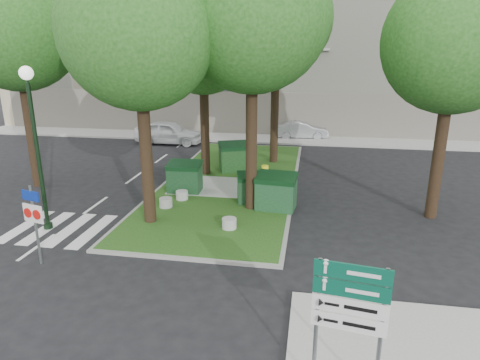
% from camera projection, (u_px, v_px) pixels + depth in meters
% --- Properties ---
extents(ground, '(120.00, 120.00, 0.00)m').
position_uv_depth(ground, '(167.00, 258.00, 13.42)').
color(ground, black).
rests_on(ground, ground).
extents(median_island, '(6.00, 16.00, 0.12)m').
position_uv_depth(median_island, '(231.00, 182.00, 20.86)').
color(median_island, '#174A15').
rests_on(median_island, ground).
extents(median_kerb, '(6.30, 16.30, 0.10)m').
position_uv_depth(median_kerb, '(231.00, 182.00, 20.86)').
color(median_kerb, gray).
rests_on(median_kerb, ground).
extents(sidewalk_corner, '(5.00, 4.00, 0.12)m').
position_uv_depth(sidewalk_corner, '(406.00, 356.00, 9.06)').
color(sidewalk_corner, '#999993').
rests_on(sidewalk_corner, ground).
extents(building_sidewalk, '(42.00, 3.00, 0.12)m').
position_uv_depth(building_sidewalk, '(252.00, 138.00, 30.82)').
color(building_sidewalk, '#999993').
rests_on(building_sidewalk, ground).
extents(zebra_crossing, '(5.00, 3.00, 0.01)m').
position_uv_depth(zebra_crossing, '(82.00, 230.00, 15.44)').
color(zebra_crossing, silver).
rests_on(zebra_crossing, ground).
extents(apartment_building, '(41.00, 12.00, 16.00)m').
position_uv_depth(apartment_building, '(265.00, 26.00, 35.53)').
color(apartment_building, tan).
rests_on(apartment_building, ground).
extents(tree_median_near_left, '(5.20, 5.20, 10.53)m').
position_uv_depth(tree_median_near_left, '(140.00, 15.00, 13.89)').
color(tree_median_near_left, black).
rests_on(tree_median_near_left, ground).
extents(tree_median_mid, '(4.80, 4.80, 9.99)m').
position_uv_depth(tree_median_mid, '(205.00, 33.00, 20.03)').
color(tree_median_mid, black).
rests_on(tree_median_mid, ground).
extents(tree_median_far, '(5.80, 5.80, 11.93)m').
position_uv_depth(tree_median_far, '(279.00, 7.00, 21.94)').
color(tree_median_far, black).
rests_on(tree_median_far, ground).
extents(tree_street_left, '(5.40, 5.40, 11.00)m').
position_uv_depth(tree_street_left, '(16.00, 15.00, 18.22)').
color(tree_street_left, black).
rests_on(tree_street_left, ground).
extents(tree_street_right, '(5.00, 5.00, 10.06)m').
position_uv_depth(tree_street_right, '(459.00, 27.00, 14.65)').
color(tree_street_right, black).
rests_on(tree_street_right, ground).
extents(dumpster_a, '(1.53, 1.10, 1.38)m').
position_uv_depth(dumpster_a, '(185.00, 177.00, 19.09)').
color(dumpster_a, '#0E3316').
rests_on(dumpster_a, median_island).
extents(dumpster_b, '(1.93, 1.65, 1.52)m').
position_uv_depth(dumpster_b, '(235.00, 157.00, 22.33)').
color(dumpster_b, '#103710').
rests_on(dumpster_b, median_island).
extents(dumpster_c, '(1.49, 1.19, 1.23)m').
position_uv_depth(dumpster_c, '(253.00, 188.00, 17.85)').
color(dumpster_c, black).
rests_on(dumpster_c, median_island).
extents(dumpster_d, '(1.68, 1.27, 1.47)m').
position_uv_depth(dumpster_d, '(276.00, 192.00, 17.01)').
color(dumpster_d, '#133D1D').
rests_on(dumpster_d, median_island).
extents(bollard_left, '(0.52, 0.52, 0.37)m').
position_uv_depth(bollard_left, '(166.00, 203.00, 17.32)').
color(bollard_left, '#9A9A95').
rests_on(bollard_left, median_island).
extents(bollard_right, '(0.52, 0.52, 0.37)m').
position_uv_depth(bollard_right, '(229.00, 223.00, 15.27)').
color(bollard_right, '#A8A7A2').
rests_on(bollard_right, median_island).
extents(bollard_mid, '(0.51, 0.51, 0.37)m').
position_uv_depth(bollard_mid, '(182.00, 195.00, 18.21)').
color(bollard_mid, '#ABAAA5').
rests_on(bollard_mid, median_island).
extents(litter_bin, '(0.36, 0.36, 0.62)m').
position_uv_depth(litter_bin, '(265.00, 172.00, 21.19)').
color(litter_bin, yellow).
rests_on(litter_bin, median_island).
extents(street_lamp, '(0.46, 0.46, 5.75)m').
position_uv_depth(street_lamp, '(34.00, 131.00, 14.53)').
color(street_lamp, black).
rests_on(street_lamp, ground).
extents(traffic_sign_pole, '(0.74, 0.23, 2.51)m').
position_uv_depth(traffic_sign_pole, '(34.00, 215.00, 12.59)').
color(traffic_sign_pole, slate).
rests_on(traffic_sign_pole, ground).
extents(directional_sign, '(1.32, 0.27, 2.66)m').
position_uv_depth(directional_sign, '(350.00, 309.00, 7.56)').
color(directional_sign, slate).
rests_on(directional_sign, sidewalk_corner).
extents(car_white, '(4.63, 1.92, 1.57)m').
position_uv_depth(car_white, '(169.00, 132.00, 29.16)').
color(car_white, white).
rests_on(car_white, ground).
extents(car_silver, '(3.90, 1.73, 1.24)m').
position_uv_depth(car_silver, '(302.00, 130.00, 30.86)').
color(car_silver, '#9D9FA5').
rests_on(car_silver, ground).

